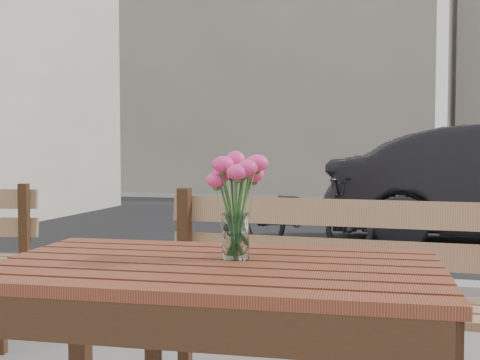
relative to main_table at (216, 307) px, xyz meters
name	(u,v)px	position (x,y,z in m)	size (l,w,h in m)	color
street	(368,247)	(0.13, 5.12, -0.63)	(30.00, 8.12, 0.12)	black
backdrop_buildings	(399,52)	(0.30, 14.46, 2.94)	(15.50, 4.00, 8.00)	gray
main_table	(216,307)	(0.00, 0.00, 0.00)	(1.33, 0.83, 0.79)	#582217
main_bench	(330,275)	(0.22, 0.91, -0.08)	(1.55, 0.49, 0.95)	olive
main_vase	(235,192)	(0.04, 0.08, 0.33)	(0.17, 0.17, 0.32)	white
bicycle	(306,214)	(-0.53, 4.86, -0.25)	(0.54, 1.55, 0.81)	black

